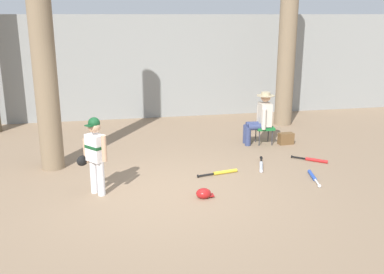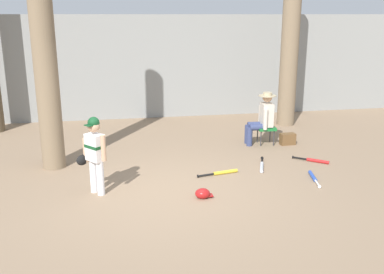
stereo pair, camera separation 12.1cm
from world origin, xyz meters
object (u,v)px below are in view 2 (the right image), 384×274
at_px(handbag_beside_stool, 288,139).
at_px(bat_aluminum_silver, 262,166).
at_px(tree_near_player, 43,37).
at_px(bat_red_barrel, 315,161).
at_px(folding_stool, 266,129).
at_px(young_ballplayer, 94,151).
at_px(bat_yellow_trainer, 222,173).
at_px(bat_blue_youth, 313,177).
at_px(seated_spectator, 262,117).
at_px(tree_behind_spectator, 289,53).
at_px(batting_helmet_red, 203,194).

distance_m(handbag_beside_stool, bat_aluminum_silver, 1.77).
height_order(tree_near_player, bat_red_barrel, tree_near_player).
bearing_deg(folding_stool, young_ballplayer, -149.45).
bearing_deg(folding_stool, bat_yellow_trainer, -130.21).
distance_m(young_ballplayer, bat_aluminum_silver, 3.27).
distance_m(bat_yellow_trainer, bat_blue_youth, 1.65).
bearing_deg(bat_yellow_trainer, handbag_beside_stool, 39.31).
distance_m(tree_near_player, seated_spectator, 4.90).
height_order(folding_stool, handbag_beside_stool, folding_stool).
bearing_deg(tree_near_player, tree_behind_spectator, 22.66).
bearing_deg(bat_blue_youth, tree_behind_spectator, 74.82).
bearing_deg(tree_behind_spectator, handbag_beside_stool, -110.74).
distance_m(tree_near_player, folding_stool, 5.10).
bearing_deg(bat_blue_youth, bat_red_barrel, 62.63).
height_order(tree_near_player, tree_behind_spectator, tree_near_player).
height_order(young_ballplayer, batting_helmet_red, young_ballplayer).
xyz_separation_m(folding_stool, bat_yellow_trainer, (-1.46, -1.73, -0.33)).
relative_size(bat_blue_youth, batting_helmet_red, 2.48).
height_order(bat_aluminum_silver, bat_red_barrel, same).
height_order(tree_near_player, young_ballplayer, tree_near_player).
height_order(young_ballplayer, folding_stool, young_ballplayer).
xyz_separation_m(tree_behind_spectator, young_ballplayer, (-4.90, -3.87, -1.16)).
xyz_separation_m(seated_spectator, bat_blue_youth, (0.20, -2.27, -0.61)).
distance_m(young_ballplayer, seated_spectator, 4.26).
bearing_deg(bat_blue_youth, folding_stool, 92.57).
height_order(tree_near_player, seated_spectator, tree_near_player).
height_order(tree_behind_spectator, bat_yellow_trainer, tree_behind_spectator).
bearing_deg(bat_yellow_trainer, tree_near_player, 162.34).
distance_m(tree_near_player, bat_aluminum_silver, 4.72).
bearing_deg(handbag_beside_stool, seated_spectator, 166.32).
bearing_deg(seated_spectator, bat_yellow_trainer, -128.14).
relative_size(young_ballplayer, bat_red_barrel, 2.15).
relative_size(tree_behind_spectator, handbag_beside_stool, 13.16).
bearing_deg(young_ballplayer, seated_spectator, 31.30).
distance_m(bat_red_barrel, batting_helmet_red, 2.90).
distance_m(folding_stool, bat_red_barrel, 1.54).
bearing_deg(handbag_beside_stool, tree_near_player, -173.27).
relative_size(handbag_beside_stool, batting_helmet_red, 1.17).
bearing_deg(bat_aluminum_silver, tree_behind_spectator, 60.75).
bearing_deg(batting_helmet_red, tree_behind_spectator, 53.77).
height_order(tree_behind_spectator, batting_helmet_red, tree_behind_spectator).
bearing_deg(seated_spectator, bat_red_barrel, -65.35).
xyz_separation_m(handbag_beside_stool, bat_red_barrel, (0.06, -1.26, -0.10)).
xyz_separation_m(tree_behind_spectator, bat_red_barrel, (-0.62, -3.07, -1.87)).
distance_m(folding_stool, batting_helmet_red, 3.41).
relative_size(folding_stool, bat_red_barrel, 0.70).
height_order(seated_spectator, bat_yellow_trainer, seated_spectator).
relative_size(tree_near_player, bat_red_barrel, 9.14).
bearing_deg(tree_near_player, handbag_beside_stool, 6.73).
bearing_deg(tree_near_player, bat_aluminum_silver, -11.21).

